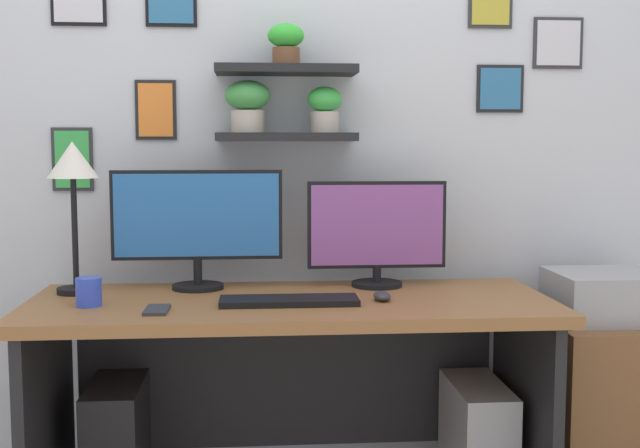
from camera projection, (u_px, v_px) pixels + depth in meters
back_wall_assembly at (285, 117)px, 3.00m from camera, size 4.40×0.24×2.70m
desk at (290, 356)px, 2.70m from camera, size 1.71×0.68×0.75m
monitor_left at (197, 222)px, 2.79m from camera, size 0.59×0.18×0.42m
monitor_right at (377, 232)px, 2.85m from camera, size 0.49×0.18×0.37m
keyboard at (289, 301)px, 2.54m from camera, size 0.44×0.14×0.02m
computer_mouse at (382, 296)px, 2.60m from camera, size 0.06×0.09×0.03m
desk_lamp at (73, 174)px, 2.69m from camera, size 0.17×0.17×0.52m
cell_phone at (157, 310)px, 2.43m from camera, size 0.07×0.14×0.01m
coffee_mug at (89, 292)px, 2.51m from camera, size 0.08×0.08×0.09m
drawer_cabinet at (603, 405)px, 2.90m from camera, size 0.44×0.50×0.63m
printer at (607, 296)px, 2.86m from camera, size 0.38×0.34×0.17m
computer_tower_left at (118, 446)px, 2.75m from camera, size 0.18×0.40×0.45m
computer_tower_right at (477, 445)px, 2.78m from camera, size 0.18×0.40×0.43m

